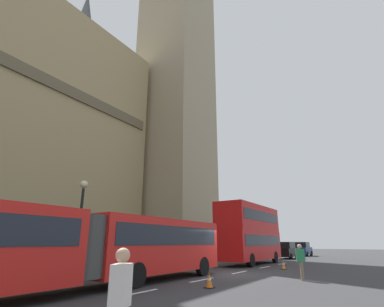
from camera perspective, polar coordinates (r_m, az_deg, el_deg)
The scene contains 12 objects.
ground_plane at distance 18.37m, azimuth 7.46°, elevation -22.51°, with size 160.00×160.00×0.00m, color #333335.
lane_centre_marking at distance 17.59m, azimuth 6.12°, elevation -22.78°, with size 25.20×0.16×0.01m.
clock_tower at distance 55.50m, azimuth -2.87°, elevation 25.98°, with size 10.63×10.63×75.65m.
articulated_bus at distance 12.34m, azimuth -21.85°, elevation -16.05°, with size 18.14×2.54×2.90m.
double_decker_bus at distance 26.88m, azimuth 11.31°, elevation -14.80°, with size 9.16×2.54×4.90m.
sedan_lead at distance 37.14m, azimuth 18.05°, elevation -17.66°, with size 4.40×1.86×1.85m.
sedan_trailing at distance 45.12m, azimuth 20.90°, elevation -17.16°, with size 4.40×1.86×1.85m.
traffic_cone_west at distance 12.94m, azimuth 3.41°, elevation -23.67°, with size 0.36×0.36×0.58m.
traffic_cone_middle at distance 22.54m, azimuth 17.54°, elevation -20.16°, with size 0.36×0.36×0.58m.
street_lamp at distance 18.04m, azimuth -21.14°, elevation -11.91°, with size 0.44×0.44×5.27m.
pedestrian_near_cones at distance 4.85m, azimuth -14.05°, elevation -26.76°, with size 0.47×0.40×1.69m.
pedestrian_by_kerb at distance 16.19m, azimuth 20.63°, elevation -19.12°, with size 0.35×0.45×1.69m.
Camera 1 is at (-16.48, -7.94, 1.76)m, focal length 27.11 mm.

